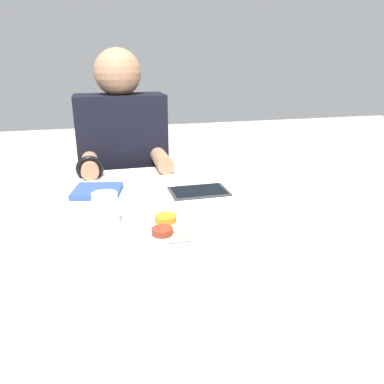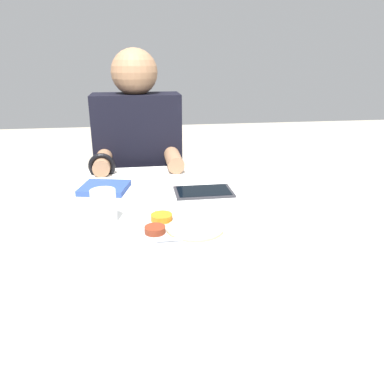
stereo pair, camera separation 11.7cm
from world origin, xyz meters
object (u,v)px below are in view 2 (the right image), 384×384
object	(u,v)px
tablet_device	(203,192)
red_notebook	(105,188)
person_diner	(140,189)
drinking_glass	(104,206)
thali_tray	(178,229)

from	to	relation	value
tablet_device	red_notebook	bearing A→B (deg)	167.54
red_notebook	person_diner	size ratio (longest dim) A/B	0.15
red_notebook	drinking_glass	world-z (taller)	drinking_glass
thali_tray	red_notebook	size ratio (longest dim) A/B	1.44
thali_tray	red_notebook	world-z (taller)	thali_tray
thali_tray	red_notebook	xyz separation A→B (m)	(-0.23, 0.38, 0.00)
thali_tray	person_diner	size ratio (longest dim) A/B	0.22
red_notebook	person_diner	xyz separation A→B (m)	(0.13, 0.46, -0.17)
thali_tray	person_diner	bearing A→B (deg)	96.57
drinking_glass	red_notebook	bearing A→B (deg)	94.15
tablet_device	drinking_glass	bearing A→B (deg)	-148.69
thali_tray	tablet_device	world-z (taller)	thali_tray
tablet_device	drinking_glass	size ratio (longest dim) A/B	2.09
red_notebook	thali_tray	bearing A→B (deg)	-59.29
thali_tray	person_diner	world-z (taller)	person_diner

